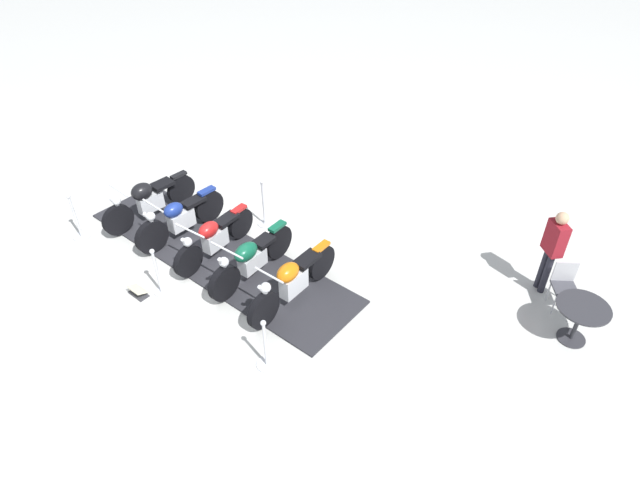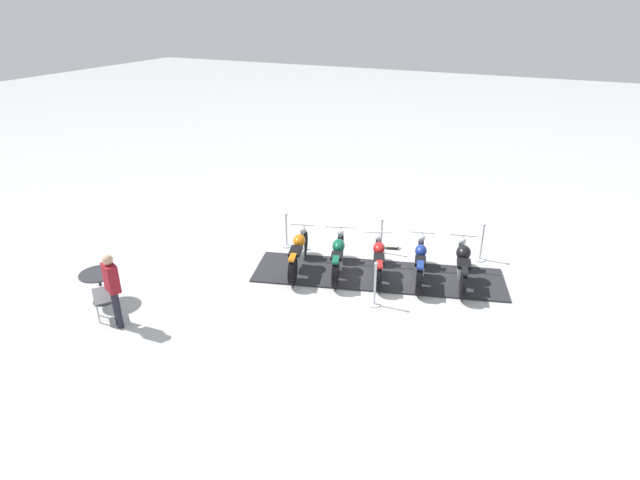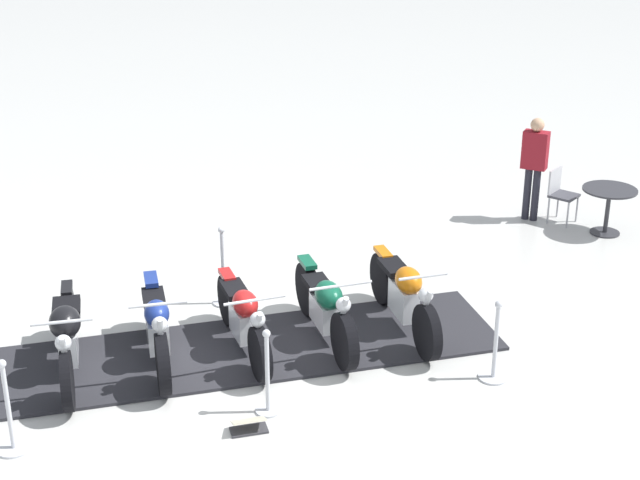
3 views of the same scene
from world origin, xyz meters
name	(u,v)px [view 2 (image 2 of 3)]	position (x,y,z in m)	size (l,w,h in m)	color
ground_plane	(378,276)	(0.00, 0.00, 0.00)	(80.00, 80.00, 0.00)	silver
display_platform	(378,275)	(0.00, 0.00, 0.02)	(6.33, 1.65, 0.04)	#28282D
motorcycle_black	(462,263)	(1.98, 0.60, 0.53)	(0.77, 2.25, 0.99)	black
motorcycle_navy	(420,262)	(0.99, 0.30, 0.49)	(0.77, 2.13, 1.03)	black
motorcycle_maroon	(378,259)	(-0.01, 0.02, 0.48)	(0.96, 2.03, 0.95)	black
motorcycle_forest	(338,255)	(-1.00, -0.25, 0.49)	(0.96, 2.12, 1.02)	black
motorcycle_copper	(299,252)	(-1.99, -0.53, 0.52)	(0.86, 2.21, 1.01)	black
stanchion_right_front	(481,249)	(2.21, 2.06, 0.31)	(0.36, 0.36, 1.06)	silver
stanchion_right_mid	(381,240)	(-0.37, 1.33, 0.37)	(0.28, 0.28, 1.02)	silver
stanchion_left_mid	(375,290)	(0.37, -1.33, 0.38)	(0.31, 0.31, 1.12)	silver
stanchion_right_rear	(287,236)	(-2.96, 0.60, 0.30)	(0.35, 0.35, 1.01)	silver
info_placard	(391,246)	(-0.19, 1.71, 0.06)	(0.44, 0.31, 0.18)	#333338
cafe_table	(99,280)	(-5.45, -3.87, 0.57)	(0.85, 0.85, 0.75)	#2D2D33
cafe_chair_near_table	(104,299)	(-4.80, -4.38, 0.52)	(0.56, 0.56, 0.89)	#B7B7BC
bystander_person	(112,285)	(-4.35, -4.47, 1.03)	(0.46, 0.37, 1.72)	#23232D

